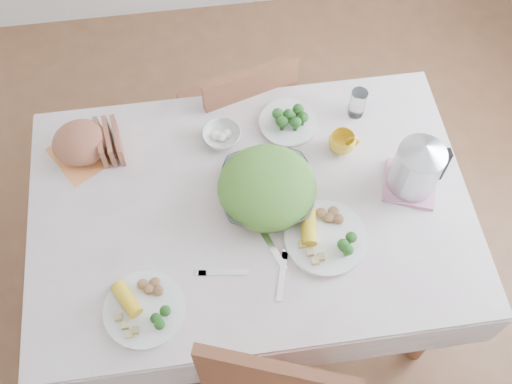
{
  "coord_description": "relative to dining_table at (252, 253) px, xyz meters",
  "views": [
    {
      "loc": [
        -0.12,
        -0.97,
        2.55
      ],
      "look_at": [
        0.02,
        0.02,
        0.82
      ],
      "focal_mm": 42.0,
      "sensor_mm": 36.0,
      "label": 1
    }
  ],
  "objects": [
    {
      "name": "salad_bowl",
      "position": [
        0.06,
        0.03,
        0.43
      ],
      "size": [
        0.33,
        0.33,
        0.08
      ],
      "primitive_type": "imported",
      "rotation": [
        0.0,
        0.0,
        -0.07
      ],
      "color": "white",
      "rests_on": "tablecloth"
    },
    {
      "name": "fruit_bowl",
      "position": [
        -0.07,
        0.29,
        0.41
      ],
      "size": [
        0.15,
        0.15,
        0.04
      ],
      "primitive_type": "imported",
      "rotation": [
        0.0,
        0.0,
        0.12
      ],
      "color": "white",
      "rests_on": "tablecloth"
    },
    {
      "name": "dinner_plate_left",
      "position": [
        -0.37,
        -0.32,
        0.4
      ],
      "size": [
        0.29,
        0.29,
        0.02
      ],
      "primitive_type": "cylinder",
      "rotation": [
        0.0,
        0.0,
        0.15
      ],
      "color": "white",
      "rests_on": "tablecloth"
    },
    {
      "name": "glass_tumbler",
      "position": [
        0.44,
        0.34,
        0.45
      ],
      "size": [
        0.07,
        0.07,
        0.12
      ],
      "primitive_type": "cylinder",
      "rotation": [
        0.0,
        0.0,
        -0.1
      ],
      "color": "white",
      "rests_on": "tablecloth"
    },
    {
      "name": "fork_left",
      "position": [
        0.05,
        -0.16,
        0.39
      ],
      "size": [
        0.08,
        0.18,
        0.0
      ],
      "primitive_type": "cube",
      "rotation": [
        0.0,
        0.0,
        0.35
      ],
      "color": "silver",
      "rests_on": "tablecloth"
    },
    {
      "name": "bread_loaf",
      "position": [
        -0.56,
        0.3,
        0.45
      ],
      "size": [
        0.23,
        0.22,
        0.12
      ],
      "primitive_type": "ellipsoid",
      "rotation": [
        0.0,
        0.0,
        0.22
      ],
      "color": "#95533A",
      "rests_on": "napkin"
    },
    {
      "name": "napkin",
      "position": [
        -0.56,
        0.3,
        0.39
      ],
      "size": [
        0.28,
        0.28,
        0.0
      ],
      "primitive_type": "cube",
      "rotation": [
        0.0,
        0.0,
        0.56
      ],
      "color": "#FB924A",
      "rests_on": "tablecloth"
    },
    {
      "name": "floor",
      "position": [
        0.0,
        0.0,
        -0.38
      ],
      "size": [
        3.6,
        3.6,
        0.0
      ],
      "primitive_type": "plane",
      "color": "brown",
      "rests_on": "ground"
    },
    {
      "name": "yellow_mug",
      "position": [
        0.35,
        0.19,
        0.42
      ],
      "size": [
        0.1,
        0.1,
        0.08
      ],
      "primitive_type": "imported",
      "rotation": [
        0.0,
        0.0,
        -0.04
      ],
      "color": "yellow",
      "rests_on": "tablecloth"
    },
    {
      "name": "dinner_plate_right",
      "position": [
        0.23,
        -0.16,
        0.4
      ],
      "size": [
        0.37,
        0.37,
        0.02
      ],
      "primitive_type": "cylinder",
      "rotation": [
        0.0,
        0.0,
        -0.49
      ],
      "color": "white",
      "rests_on": "tablecloth"
    },
    {
      "name": "fork_right",
      "position": [
        0.06,
        -0.27,
        0.39
      ],
      "size": [
        0.07,
        0.17,
        0.0
      ],
      "primitive_type": "cube",
      "rotation": [
        0.0,
        0.0,
        -0.29
      ],
      "color": "silver",
      "rests_on": "tablecloth"
    },
    {
      "name": "broccoli_plate",
      "position": [
        0.18,
        0.32,
        0.4
      ],
      "size": [
        0.22,
        0.22,
        0.02
      ],
      "primitive_type": "cylinder",
      "rotation": [
        0.0,
        0.0,
        0.0
      ],
      "color": "beige",
      "rests_on": "tablecloth"
    },
    {
      "name": "tablecloth",
      "position": [
        0.0,
        0.0,
        0.38
      ],
      "size": [
        1.5,
        1.0,
        0.01
      ],
      "primitive_type": "cube",
      "color": "beige",
      "rests_on": "dining_table"
    },
    {
      "name": "pink_tray",
      "position": [
        0.56,
        0.01,
        0.4
      ],
      "size": [
        0.23,
        0.23,
        0.01
      ],
      "primitive_type": "cube",
      "rotation": [
        0.0,
        0.0,
        -0.36
      ],
      "color": "pink",
      "rests_on": "tablecloth"
    },
    {
      "name": "dining_table",
      "position": [
        0.0,
        0.0,
        0.0
      ],
      "size": [
        1.4,
        0.9,
        0.75
      ],
      "primitive_type": "cube",
      "color": "brown",
      "rests_on": "floor"
    },
    {
      "name": "electric_kettle",
      "position": [
        0.56,
        0.01,
        0.51
      ],
      "size": [
        0.17,
        0.17,
        0.22
      ],
      "primitive_type": "cylinder",
      "rotation": [
        0.0,
        0.0,
        -0.06
      ],
      "color": "#B2B5BA",
      "rests_on": "pink_tray"
    },
    {
      "name": "knife",
      "position": [
        -0.12,
        -0.23,
        0.39
      ],
      "size": [
        0.16,
        0.04,
        0.0
      ],
      "primitive_type": "cube",
      "rotation": [
        0.0,
        0.0,
        1.44
      ],
      "color": "silver",
      "rests_on": "tablecloth"
    },
    {
      "name": "chair_far",
      "position": [
        0.01,
        0.66,
        0.09
      ],
      "size": [
        0.5,
        0.5,
        0.89
      ],
      "primitive_type": "cube",
      "rotation": [
        0.0,
        0.0,
        3.43
      ],
      "color": "brown",
      "rests_on": "floor"
    }
  ]
}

